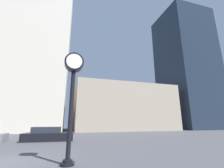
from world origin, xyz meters
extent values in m
cube|color=beige|center=(-5.49, 24.00, 15.54)|extent=(15.41, 12.00, 31.07)
cube|color=gray|center=(14.63, 24.00, 4.67)|extent=(20.94, 12.00, 9.34)
cube|color=#1E2838|center=(33.67, 24.00, 16.26)|extent=(12.28, 12.00, 32.53)
cylinder|color=black|center=(2.86, -1.04, 0.06)|extent=(0.55, 0.55, 0.12)
cylinder|color=black|center=(2.86, -1.04, 0.17)|extent=(0.37, 0.37, 0.10)
cylinder|color=black|center=(2.86, -1.04, 2.05)|extent=(0.18, 0.18, 3.66)
cylinder|color=black|center=(2.86, -1.04, 4.31)|extent=(0.86, 0.39, 0.86)
cylinder|color=white|center=(2.86, -1.24, 4.31)|extent=(0.70, 0.02, 0.70)
cylinder|color=white|center=(2.86, -0.84, 4.31)|extent=(0.70, 0.02, 0.70)
sphere|color=black|center=(2.86, -1.04, 4.80)|extent=(0.12, 0.12, 0.12)
cube|color=black|center=(1.27, 7.77, 0.36)|extent=(4.39, 2.05, 0.71)
cube|color=#232833|center=(1.06, 7.78, 0.98)|extent=(2.45, 1.73, 0.53)
camera|label=1|loc=(2.69, -7.72, 1.64)|focal=24.00mm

